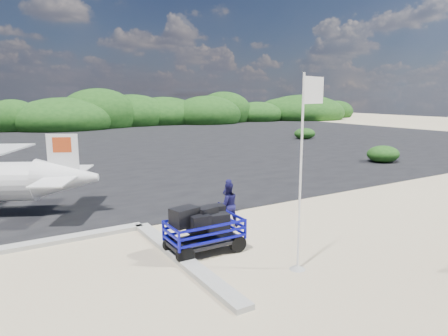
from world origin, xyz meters
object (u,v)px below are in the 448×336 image
Objects in this scene: crew_a at (228,197)px; baggage_cart at (205,252)px; flagpole at (297,269)px; crew_b at (228,205)px; aircraft_large at (249,139)px.

baggage_cart is at bearing 34.56° from crew_a.
flagpole is 3.23× the size of crew_b.
crew_b is (-0.85, -1.37, 0.11)m from crew_a.
aircraft_large is (18.29, 28.79, 0.00)m from flagpole.
crew_b is 0.12× the size of aircraft_large.
flagpole reaches higher than crew_b.
crew_a is 1.62m from crew_b.
aircraft_large reaches higher than baggage_cart.
crew_a is 0.10× the size of aircraft_large.
baggage_cart is at bearing 80.08° from aircraft_large.
crew_a is at bearing 78.58° from flagpole.
crew_a is (2.81, 3.16, 0.75)m from baggage_cart.
baggage_cart is 2.99m from flagpole.
crew_b is (0.29, 4.26, 0.85)m from flagpole.
crew_b is at bearing 86.15° from flagpole.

